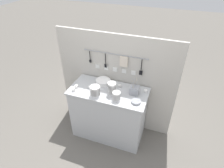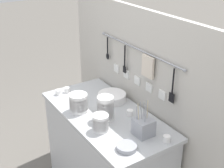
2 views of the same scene
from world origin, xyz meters
name	(u,v)px [view 1 (image 1 of 2)]	position (x,y,z in m)	size (l,w,h in m)	color
ground_plane	(109,132)	(0.00, 0.00, 0.00)	(20.00, 20.00, 0.00)	#666059
counter	(109,113)	(0.00, 0.00, 0.48)	(1.22, 0.59, 0.95)	#B7BABC
back_wall	(115,83)	(0.00, 0.33, 0.88)	(2.02, 0.08, 1.75)	#BCB7AD
bowl_stack_back_corner	(112,88)	(0.08, -0.05, 1.05)	(0.12, 0.12, 0.19)	white
bowl_stack_tall_left	(95,91)	(-0.15, -0.16, 1.03)	(0.15, 0.15, 0.15)	white
bowl_stack_nested_right	(116,96)	(0.19, -0.16, 1.02)	(0.12, 0.12, 0.13)	white
plate_stack	(103,82)	(-0.15, 0.16, 0.99)	(0.24, 0.24, 0.07)	white
steel_mixing_bowl	(136,102)	(0.47, -0.13, 0.97)	(0.14, 0.14, 0.03)	#93969E
cutlery_caddy	(135,90)	(0.40, 0.07, 1.02)	(0.13, 0.13, 0.28)	#93969E
cup_mid_row	(76,87)	(-0.50, -0.10, 0.98)	(0.05, 0.05, 0.05)	white
cup_beside_plates	(74,90)	(-0.50, -0.18, 0.98)	(0.05, 0.05, 0.05)	white
cup_by_caddy	(119,86)	(0.13, 0.14, 0.98)	(0.05, 0.05, 0.05)	white
cup_centre	(146,91)	(0.55, 0.15, 0.98)	(0.05, 0.05, 0.05)	white
cup_edge_far	(90,87)	(-0.29, -0.04, 0.98)	(0.05, 0.05, 0.05)	white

